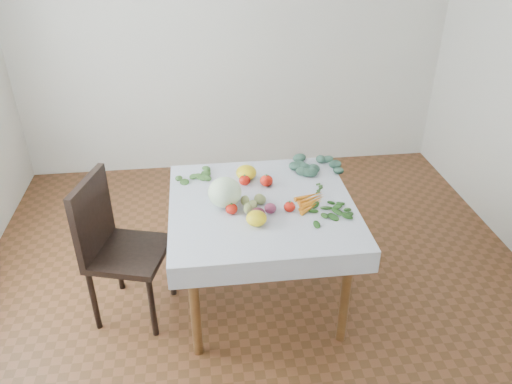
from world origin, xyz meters
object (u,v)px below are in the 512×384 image
Objects in this scene: chair at (113,241)px; cabbage at (225,192)px; table at (262,217)px; heirloom_back at (246,173)px; carrot_bunch at (310,201)px.

chair is 0.75m from cabbage.
chair reaches higher than table.
table is 0.92m from chair.
chair is 4.80× the size of cabbage.
heirloom_back is 0.54× the size of carrot_bunch.
cabbage reaches higher than heirloom_back.
chair is at bearing -159.69° from heirloom_back.
chair reaches higher than carrot_bunch.
table is 3.99× the size of carrot_bunch.
cabbage is at bearing -117.66° from heirloom_back.
chair is at bearing 178.27° from carrot_bunch.
heirloom_back is at bearing 62.34° from cabbage.
heirloom_back is (0.86, 0.32, 0.25)m from chair.
cabbage is (-0.22, 0.00, 0.19)m from table.
chair reaches higher than cabbage.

